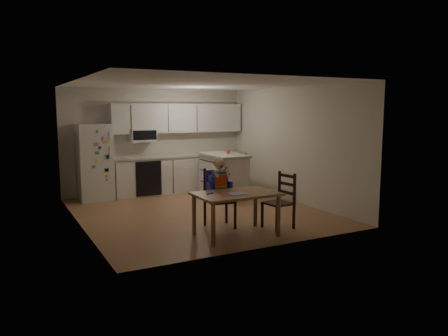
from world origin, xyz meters
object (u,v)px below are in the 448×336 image
at_px(refrigerator, 95,162).
at_px(chair_booster, 219,186).
at_px(red_cup, 228,152).
at_px(kitchen_island, 223,175).
at_px(chair_side, 282,197).
at_px(dining_table, 236,199).

relative_size(refrigerator, chair_booster, 1.43).
bearing_deg(red_cup, kitchen_island, 153.15).
bearing_deg(chair_booster, kitchen_island, 66.98).
bearing_deg(refrigerator, chair_side, -58.59).
bearing_deg(kitchen_island, chair_booster, -119.57).
bearing_deg(red_cup, chair_side, -98.92).
relative_size(refrigerator, dining_table, 1.30).
relative_size(red_cup, dining_table, 0.08).
bearing_deg(chair_side, kitchen_island, 166.73).
bearing_deg(chair_side, chair_booster, -127.26).
height_order(red_cup, chair_side, red_cup).
distance_m(red_cup, dining_table, 3.16).
height_order(dining_table, chair_booster, chair_booster).
relative_size(dining_table, chair_booster, 1.10).
relative_size(red_cup, chair_side, 0.10).
distance_m(refrigerator, chair_side, 4.53).
distance_m(refrigerator, chair_booster, 3.59).
bearing_deg(chair_booster, red_cup, 64.50).
xyz_separation_m(kitchen_island, chair_side, (-0.33, -2.80, 0.03)).
bearing_deg(dining_table, refrigerator, 109.80).
relative_size(refrigerator, kitchen_island, 1.25).
xyz_separation_m(refrigerator, chair_booster, (1.42, -3.30, -0.13)).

